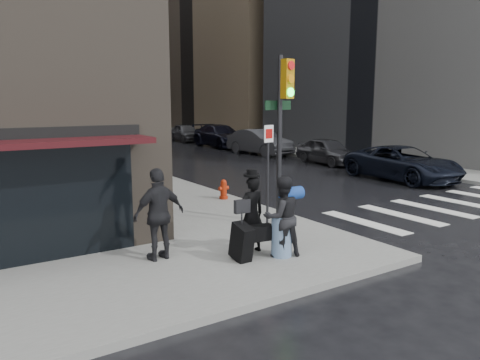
# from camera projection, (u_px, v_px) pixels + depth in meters

# --- Properties ---
(ground) EXTENTS (140.00, 140.00, 0.00)m
(ground) POSITION_uv_depth(u_px,v_px,m) (291.00, 253.00, 10.71)
(ground) COLOR black
(ground) RESTS_ON ground
(sidewalk_left) EXTENTS (4.00, 50.00, 0.15)m
(sidewalk_left) POSITION_uv_depth(u_px,v_px,m) (49.00, 149.00, 33.02)
(sidewalk_left) COLOR slate
(sidewalk_left) RESTS_ON ground
(sidewalk_right) EXTENTS (3.00, 50.00, 0.15)m
(sidewalk_right) POSITION_uv_depth(u_px,v_px,m) (215.00, 140.00, 40.27)
(sidewalk_right) COLOR slate
(sidewalk_right) RESTS_ON ground
(crosswalk) EXTENTS (8.50, 3.00, 0.01)m
(crosswalk) POSITION_uv_depth(u_px,v_px,m) (448.00, 205.00, 15.56)
(crosswalk) COLOR silver
(crosswalk) RESTS_ON ground
(bldg_right_far) EXTENTS (22.00, 20.00, 25.00)m
(bldg_right_far) POSITION_uv_depth(u_px,v_px,m) (183.00, 40.00, 70.52)
(bldg_right_far) COLOR slate
(bldg_right_far) RESTS_ON ground
(bldg_distant) EXTENTS (40.00, 12.00, 32.00)m
(bldg_distant) POSITION_uv_depth(u_px,v_px,m) (17.00, 22.00, 75.74)
(bldg_distant) COLOR slate
(bldg_distant) RESTS_ON ground
(man_overcoat) EXTENTS (0.97, 0.93, 1.87)m
(man_overcoat) POSITION_uv_depth(u_px,v_px,m) (250.00, 219.00, 10.10)
(man_overcoat) COLOR black
(man_overcoat) RESTS_ON ground
(man_jeans) EXTENTS (1.22, 0.81, 1.73)m
(man_jeans) POSITION_uv_depth(u_px,v_px,m) (281.00, 217.00, 9.92)
(man_jeans) COLOR black
(man_jeans) RESTS_ON ground
(man_greycoat) EXTENTS (1.17, 0.57, 1.94)m
(man_greycoat) POSITION_uv_depth(u_px,v_px,m) (159.00, 214.00, 9.71)
(man_greycoat) COLOR black
(man_greycoat) RESTS_ON ground
(traffic_light) EXTENTS (1.10, 0.59, 4.46)m
(traffic_light) POSITION_uv_depth(u_px,v_px,m) (282.00, 117.00, 12.25)
(traffic_light) COLOR black
(traffic_light) RESTS_ON ground
(fire_hydrant) EXTENTS (0.37, 0.29, 0.67)m
(fire_hydrant) POSITION_uv_depth(u_px,v_px,m) (224.00, 190.00, 15.86)
(fire_hydrant) COLOR #9C2209
(fire_hydrant) RESTS_ON ground
(parked_car_0) EXTENTS (2.74, 5.47, 1.49)m
(parked_car_0) POSITION_uv_depth(u_px,v_px,m) (403.00, 163.00, 20.42)
(parked_car_0) COLOR black
(parked_car_0) RESTS_ON ground
(parked_car_1) EXTENTS (2.10, 4.36, 1.44)m
(parked_car_1) POSITION_uv_depth(u_px,v_px,m) (328.00, 151.00, 25.70)
(parked_car_1) COLOR #3A3A3E
(parked_car_1) RESTS_ON ground
(parked_car_2) EXTENTS (2.19, 5.05, 1.61)m
(parked_car_2) POSITION_uv_depth(u_px,v_px,m) (260.00, 142.00, 30.15)
(parked_car_2) COLOR #3F4044
(parked_car_2) RESTS_ON ground
(parked_car_3) EXTENTS (2.42, 5.73, 1.65)m
(parked_car_3) POSITION_uv_depth(u_px,v_px,m) (220.00, 136.00, 35.13)
(parked_car_3) COLOR black
(parked_car_3) RESTS_ON ground
(parked_car_4) EXTENTS (2.20, 4.56, 1.50)m
(parked_car_4) POSITION_uv_depth(u_px,v_px,m) (186.00, 133.00, 39.87)
(parked_car_4) COLOR #4C4D52
(parked_car_4) RESTS_ON ground
(parked_car_5) EXTENTS (1.95, 4.90, 1.59)m
(parked_car_5) POSITION_uv_depth(u_px,v_px,m) (153.00, 129.00, 44.29)
(parked_car_5) COLOR #4F4F54
(parked_car_5) RESTS_ON ground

